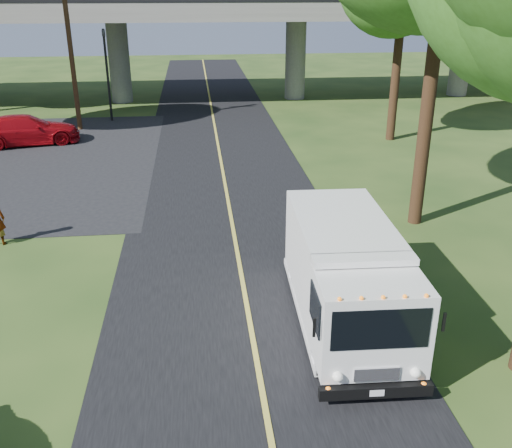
{
  "coord_description": "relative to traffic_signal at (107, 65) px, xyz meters",
  "views": [
    {
      "loc": [
        -1.11,
        -8.26,
        7.49
      ],
      "look_at": [
        0.4,
        5.63,
        1.6
      ],
      "focal_mm": 40.0,
      "sensor_mm": 36.0,
      "label": 1
    }
  ],
  "objects": [
    {
      "name": "ground",
      "position": [
        6.0,
        -26.0,
        -3.2
      ],
      "size": [
        120.0,
        120.0,
        0.0
      ],
      "primitive_type": "plane",
      "color": "#233E16",
      "rests_on": "ground"
    },
    {
      "name": "road",
      "position": [
        6.0,
        -16.0,
        -3.19
      ],
      "size": [
        7.0,
        90.0,
        0.02
      ],
      "primitive_type": "cube",
      "color": "black",
      "rests_on": "ground"
    },
    {
      "name": "lane_line",
      "position": [
        6.0,
        -16.0,
        -3.17
      ],
      "size": [
        0.12,
        90.0,
        0.01
      ],
      "primitive_type": "cube",
      "color": "gold",
      "rests_on": "road"
    },
    {
      "name": "overpass",
      "position": [
        6.0,
        6.0,
        1.36
      ],
      "size": [
        54.0,
        10.0,
        7.3
      ],
      "color": "slate",
      "rests_on": "ground"
    },
    {
      "name": "traffic_signal",
      "position": [
        0.0,
        0.0,
        0.0
      ],
      "size": [
        0.18,
        0.22,
        5.2
      ],
      "color": "black",
      "rests_on": "ground"
    },
    {
      "name": "utility_pole",
      "position": [
        -1.5,
        -2.0,
        1.4
      ],
      "size": [
        1.6,
        0.26,
        9.0
      ],
      "color": "#472D19",
      "rests_on": "ground"
    },
    {
      "name": "step_van",
      "position": [
        8.2,
        -22.94,
        -1.86
      ],
      "size": [
        2.35,
        5.94,
        2.47
      ],
      "rotation": [
        0.0,
        0.0,
        -0.03
      ],
      "color": "white",
      "rests_on": "ground"
    },
    {
      "name": "red_sedan",
      "position": [
        -3.53,
        -5.0,
        -2.46
      ],
      "size": [
        5.42,
        3.21,
        1.47
      ],
      "primitive_type": "imported",
      "rotation": [
        0.0,
        0.0,
        1.81
      ],
      "color": "#9B0910",
      "rests_on": "ground"
    }
  ]
}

